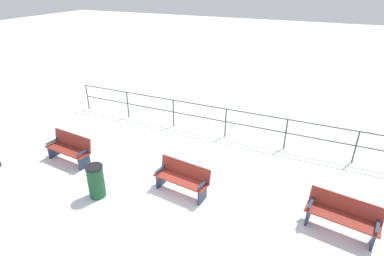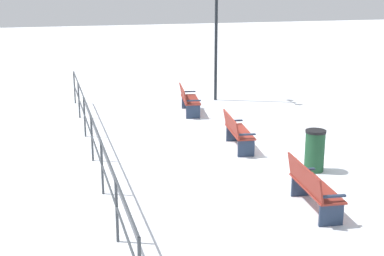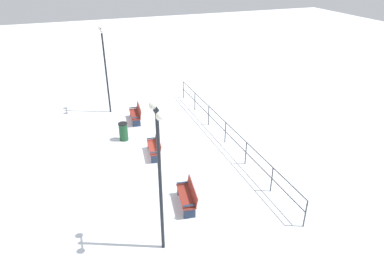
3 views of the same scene
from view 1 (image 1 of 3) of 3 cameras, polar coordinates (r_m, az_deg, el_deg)
ground_plane at (r=9.00m, az=-1.82°, el=-11.60°), size 80.00×80.00×0.00m
bench_nearest at (r=10.88m, az=-21.63°, el=-3.44°), size 0.71×1.68×0.92m
bench_second at (r=8.72m, az=-1.80°, el=-9.16°), size 0.71×1.63×0.89m
bench_third at (r=8.33m, az=25.97°, el=-14.26°), size 0.79×1.70×0.88m
waterfront_railing at (r=11.57m, az=6.25°, el=1.86°), size 0.05×13.27×1.15m
trash_bin at (r=8.96m, az=-17.26°, el=-9.33°), size 0.47×0.47×0.97m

